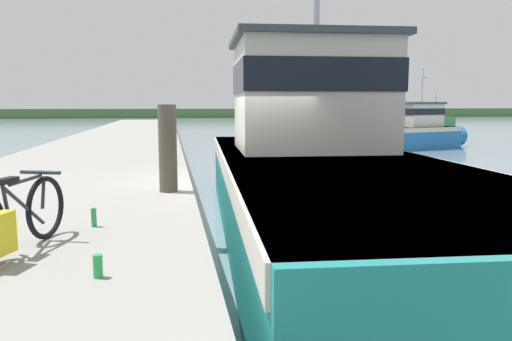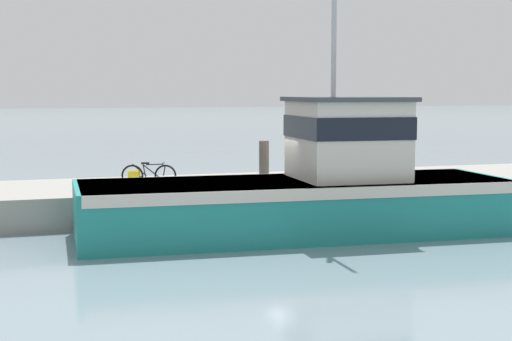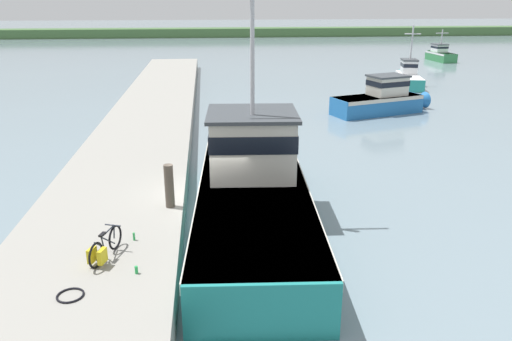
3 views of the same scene
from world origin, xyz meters
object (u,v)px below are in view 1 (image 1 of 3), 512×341
Objects in this scene: boat_blue_far at (435,119)px; boat_green_anchored at (412,131)px; boat_red_outer at (421,125)px; fishing_boat_main at (319,166)px; mooring_post at (168,148)px; bicycle_touring at (7,221)px; water_bottle_by_bike at (94,217)px; water_bottle_on_curb at (98,266)px.

boat_green_anchored is (-16.72, -27.23, 0.18)m from boat_blue_far.
fishing_boat_main is at bearing -109.37° from boat_red_outer.
mooring_post is (-12.83, -16.72, 0.69)m from boat_green_anchored.
bicycle_touring reaches higher than water_bottle_by_bike.
boat_green_anchored is at bearing 61.59° from fishing_boat_main.
bicycle_touring is (-20.30, -30.32, 0.47)m from boat_red_outer.
boat_green_anchored is at bearing 72.71° from bicycle_touring.
mooring_post is at bearing -56.11° from boat_green_anchored.
boat_red_outer is 1.28× the size of boat_blue_far.
boat_green_anchored is at bearing 57.20° from water_bottle_on_curb.
boat_blue_far is at bearing 56.66° from water_bottle_by_bike.
boat_green_anchored is at bearing -108.30° from boat_red_outer.
water_bottle_on_curb is at bearing -20.87° from bicycle_touring.
mooring_post is 6.41× the size of water_bottle_by_bike.
fishing_boat_main reaches higher than boat_green_anchored.
boat_green_anchored is (-5.99, -10.26, 0.16)m from boat_red_outer.
water_bottle_on_curb is (0.91, -0.74, -0.24)m from bicycle_touring.
mooring_post is (-2.74, -0.57, 0.42)m from fishing_boat_main.
fishing_boat_main is at bearing 54.59° from water_bottle_on_curb.
water_bottle_by_bike is at bearing -54.39° from boat_green_anchored.
boat_red_outer is 36.12× the size of water_bottle_on_curb.
boat_blue_far is 24.85× the size of water_bottle_by_bike.
mooring_post is at bearing 69.31° from water_bottle_by_bike.
mooring_post reaches higher than bicycle_touring.
bicycle_touring is (-14.32, -20.06, 0.32)m from boat_green_anchored.
mooring_post is (1.48, 3.34, 0.37)m from bicycle_touring.
boat_blue_far is 52.97m from mooring_post.
fishing_boat_main is 1.95× the size of boat_red_outer.
boat_blue_far is at bearing 129.86° from boat_green_anchored.
boat_green_anchored is at bearing -124.63° from boat_blue_far.
water_bottle_on_curb is at bearing -110.00° from boat_red_outer.
boat_green_anchored reaches higher than water_bottle_on_curb.
fishing_boat_main is 61.75× the size of water_bottle_by_bike.
boat_red_outer is 4.94× the size of mooring_post.
boat_red_outer reaches higher than mooring_post.
water_bottle_by_bike is at bearing -110.69° from mooring_post.
mooring_post is at bearing -164.64° from fishing_boat_main.
fishing_boat_main reaches higher than bicycle_touring.
fishing_boat_main reaches higher than boat_blue_far.
bicycle_touring is 1.20m from water_bottle_on_curb.
fishing_boat_main reaches higher than boat_red_outer.
boat_green_anchored is 5.12× the size of mooring_post.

